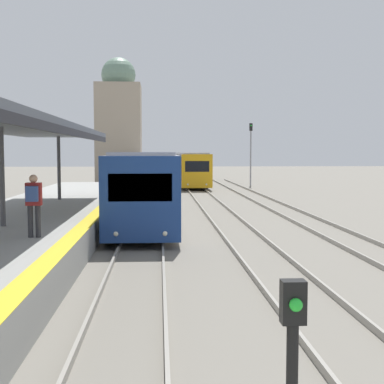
{
  "coord_description": "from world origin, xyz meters",
  "views": [
    {
      "loc": [
        0.62,
        -0.86,
        3.18
      ],
      "look_at": [
        1.84,
        19.19,
        1.69
      ],
      "focal_mm": 50.0,
      "sensor_mm": 36.0,
      "label": 1
    }
  ],
  "objects": [
    {
      "name": "train_near",
      "position": [
        0.0,
        47.3,
        1.76
      ],
      "size": [
        2.64,
        62.15,
        3.18
      ],
      "color": "navy",
      "rests_on": "ground_plane"
    },
    {
      "name": "distant_domed_building",
      "position": [
        -3.18,
        50.03,
        5.7
      ],
      "size": [
        4.16,
        4.16,
        12.01
      ],
      "color": "gray",
      "rests_on": "ground_plane"
    },
    {
      "name": "platform_canopy",
      "position": [
        -4.12,
        15.65,
        4.02
      ],
      "size": [
        4.0,
        23.08,
        3.21
      ],
      "color": "#4C515B",
      "rests_on": "station_platform"
    },
    {
      "name": "signal_post_near",
      "position": [
        1.71,
        3.36,
        1.31
      ],
      "size": [
        0.2,
        0.21,
        2.14
      ],
      "color": "black",
      "rests_on": "ground_plane"
    },
    {
      "name": "signal_mast_far",
      "position": [
        9.21,
        49.12,
        3.65
      ],
      "size": [
        0.28,
        0.29,
        5.9
      ],
      "color": "gray",
      "rests_on": "ground_plane"
    },
    {
      "name": "person_on_platform",
      "position": [
        -2.69,
        13.34,
        1.92
      ],
      "size": [
        0.4,
        0.4,
        1.66
      ],
      "color": "#2D2D33",
      "rests_on": "station_platform"
    },
    {
      "name": "train_far",
      "position": [
        3.68,
        65.09,
        1.75
      ],
      "size": [
        2.55,
        45.17,
        3.15
      ],
      "color": "gold",
      "rests_on": "ground_plane"
    }
  ]
}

